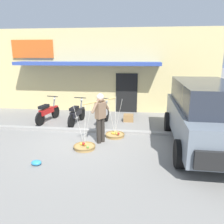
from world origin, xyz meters
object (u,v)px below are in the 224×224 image
object	(u,v)px
motorcycle_third_in_row	(103,115)
parked_truck	(205,113)
motorcycle_second_in_row	(77,114)
fruit_vendor	(100,115)
plastic_litter_bag	(36,163)
motorcycle_nearest_shop	(48,112)
wooden_crate	(128,118)
fruit_basket_left_side	(85,147)
fruit_basket_right_side	(115,135)

from	to	relation	value
motorcycle_third_in_row	parked_truck	bearing A→B (deg)	-27.78
motorcycle_second_in_row	fruit_vendor	bearing A→B (deg)	-54.67
motorcycle_second_in_row	plastic_litter_bag	bearing A→B (deg)	-91.49
motorcycle_second_in_row	motorcycle_nearest_shop	bearing A→B (deg)	172.65
wooden_crate	fruit_basket_left_side	bearing A→B (deg)	-111.35
fruit_basket_right_side	motorcycle_second_in_row	size ratio (longest dim) A/B	0.80
plastic_litter_bag	parked_truck	bearing A→B (deg)	20.90
motorcycle_third_in_row	fruit_basket_left_side	bearing A→B (deg)	-95.29
motorcycle_nearest_shop	motorcycle_second_in_row	distance (m)	1.39
motorcycle_third_in_row	plastic_litter_bag	xyz separation A→B (m)	(-1.28, -3.72, -0.38)
fruit_basket_right_side	wooden_crate	distance (m)	2.05
motorcycle_nearest_shop	wooden_crate	bearing A→B (deg)	7.75
fruit_basket_left_side	parked_truck	world-z (taller)	parked_truck
fruit_vendor	fruit_basket_left_side	world-z (taller)	fruit_vendor
motorcycle_nearest_shop	plastic_litter_bag	xyz separation A→B (m)	(1.28, -3.96, -0.38)
parked_truck	plastic_litter_bag	world-z (taller)	parked_truck
plastic_litter_bag	motorcycle_third_in_row	bearing A→B (deg)	71.04
parked_truck	plastic_litter_bag	distance (m)	5.28
fruit_basket_left_side	motorcycle_third_in_row	bearing A→B (deg)	84.71
fruit_basket_right_side	motorcycle_second_in_row	distance (m)	2.28
fruit_vendor	parked_truck	bearing A→B (deg)	0.13
plastic_litter_bag	wooden_crate	size ratio (longest dim) A/B	0.64
motorcycle_second_in_row	fruit_basket_left_side	bearing A→B (deg)	-69.54
motorcycle_third_in_row	plastic_litter_bag	world-z (taller)	motorcycle_third_in_row
motorcycle_third_in_row	wooden_crate	size ratio (longest dim) A/B	4.14
motorcycle_third_in_row	parked_truck	xyz separation A→B (m)	(3.55, -1.87, 0.68)
fruit_basket_left_side	fruit_basket_right_side	distance (m)	1.47
motorcycle_nearest_shop	fruit_basket_right_side	bearing A→B (deg)	-25.54
motorcycle_nearest_shop	fruit_basket_left_side	bearing A→B (deg)	-49.48
plastic_litter_bag	wooden_crate	xyz separation A→B (m)	(2.30, 4.44, 0.09)
motorcycle_second_in_row	parked_truck	distance (m)	5.16
fruit_vendor	motorcycle_nearest_shop	world-z (taller)	fruit_vendor
fruit_vendor	plastic_litter_bag	size ratio (longest dim) A/B	6.05
motorcycle_second_in_row	parked_truck	size ratio (longest dim) A/B	0.38
fruit_basket_left_side	motorcycle_second_in_row	distance (m)	2.74
wooden_crate	parked_truck	bearing A→B (deg)	-45.78
fruit_basket_right_side	wooden_crate	bearing A→B (deg)	78.74
motorcycle_nearest_shop	motorcycle_third_in_row	xyz separation A→B (m)	(2.56, -0.24, 0.00)
motorcycle_third_in_row	wooden_crate	bearing A→B (deg)	35.37
motorcycle_second_in_row	motorcycle_third_in_row	xyz separation A→B (m)	(1.18, -0.06, 0.00)
fruit_basket_right_side	wooden_crate	size ratio (longest dim) A/B	3.30
motorcycle_nearest_shop	parked_truck	distance (m)	6.50
motorcycle_third_in_row	wooden_crate	world-z (taller)	motorcycle_third_in_row
motorcycle_nearest_shop	wooden_crate	world-z (taller)	motorcycle_nearest_shop
fruit_basket_left_side	parked_truck	xyz separation A→B (m)	(3.78, 0.61, 1.06)
fruit_vendor	motorcycle_second_in_row	distance (m)	2.44
motorcycle_third_in_row	wooden_crate	distance (m)	1.29
fruit_vendor	wooden_crate	world-z (taller)	fruit_vendor
motorcycle_second_in_row	plastic_litter_bag	distance (m)	3.80
motorcycle_nearest_shop	wooden_crate	distance (m)	3.63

